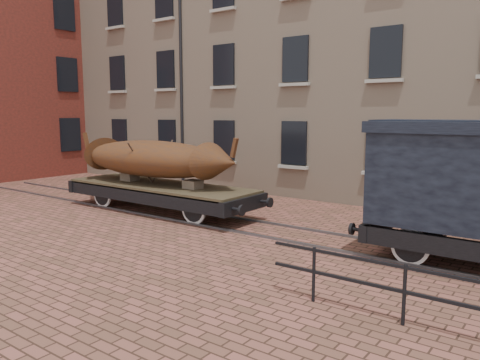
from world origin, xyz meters
The scene contains 4 objects.
ground centered at (0.00, 0.00, 0.00)m, with size 90.00×90.00×0.00m, color brown.
rail_track centered at (0.00, 0.00, 0.03)m, with size 30.00×1.52×0.06m.
flatcar_wagon centered at (-4.87, 0.00, 0.76)m, with size 8.10×2.20×1.22m.
iron_boat centered at (-5.23, 0.00, 1.82)m, with size 7.15×2.21×1.69m.
Camera 1 is at (6.72, -11.02, 3.35)m, focal length 35.00 mm.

